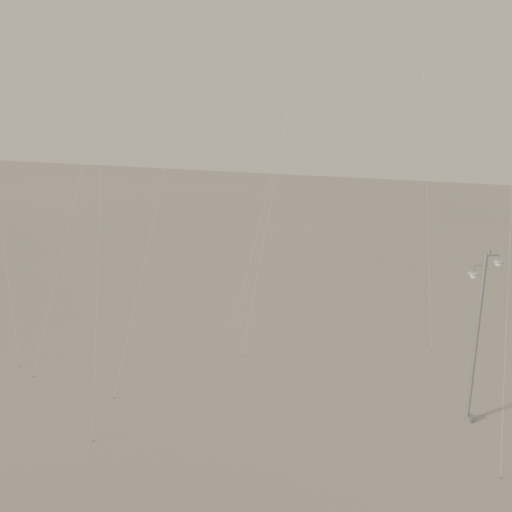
% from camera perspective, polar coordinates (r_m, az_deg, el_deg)
% --- Properties ---
extents(ground, '(160.00, 160.00, 0.00)m').
position_cam_1_polar(ground, '(32.01, -1.61, -15.22)').
color(ground, gray).
rests_on(ground, ground).
extents(street_lamp, '(1.51, 0.91, 8.28)m').
position_cam_1_polar(street_lamp, '(33.94, 17.32, -5.87)').
color(street_lamp, '#979A9F').
rests_on(street_lamp, ground).
extents(kite_3, '(1.16, 5.35, 22.64)m').
position_cam_1_polar(kite_3, '(32.71, -12.06, 14.37)').
color(kite_3, '#9E2C16').
rests_on(kite_3, ground).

